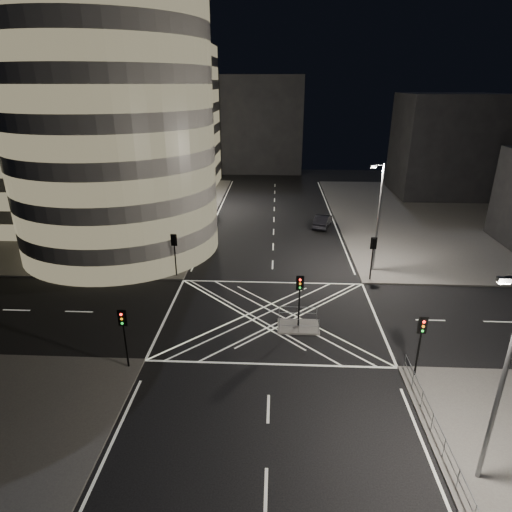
# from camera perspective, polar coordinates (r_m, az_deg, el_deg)

# --- Properties ---
(ground) EXTENTS (120.00, 120.00, 0.00)m
(ground) POSITION_cam_1_polar(r_m,az_deg,el_deg) (33.01, 2.02, -8.05)
(ground) COLOR black
(ground) RESTS_ON ground
(sidewalk_far_left) EXTENTS (42.00, 42.00, 0.15)m
(sidewalk_far_left) POSITION_cam_1_polar(r_m,az_deg,el_deg) (64.89, -24.24, 5.40)
(sidewalk_far_left) COLOR #52504D
(sidewalk_far_left) RESTS_ON ground
(sidewalk_far_right) EXTENTS (42.00, 42.00, 0.15)m
(sidewalk_far_right) POSITION_cam_1_polar(r_m,az_deg,el_deg) (64.71, 29.14, 4.49)
(sidewalk_far_right) COLOR #52504D
(sidewalk_far_right) RESTS_ON ground
(central_island) EXTENTS (3.00, 2.00, 0.15)m
(central_island) POSITION_cam_1_polar(r_m,az_deg,el_deg) (31.73, 5.64, -9.35)
(central_island) COLOR slate
(central_island) RESTS_ON ground
(office_tower_curved) EXTENTS (30.00, 29.00, 27.20)m
(office_tower_curved) POSITION_cam_1_polar(r_m,az_deg,el_deg) (51.87, -22.02, 16.25)
(office_tower_curved) COLOR gray
(office_tower_curved) RESTS_ON sidewalk_far_left
(office_block_rear) EXTENTS (24.00, 16.00, 22.00)m
(office_block_rear) POSITION_cam_1_polar(r_m,az_deg,el_deg) (74.16, -15.40, 17.16)
(office_block_rear) COLOR gray
(office_block_rear) RESTS_ON sidewalk_far_left
(building_right_far) EXTENTS (14.00, 12.00, 15.00)m
(building_right_far) POSITION_cam_1_polar(r_m,az_deg,el_deg) (73.78, 23.85, 13.34)
(building_right_far) COLOR black
(building_right_far) RESTS_ON sidewalk_far_right
(building_far_end) EXTENTS (18.00, 8.00, 18.00)m
(building_far_end) POSITION_cam_1_polar(r_m,az_deg,el_deg) (86.98, -0.05, 17.10)
(building_far_end) COLOR black
(building_far_end) RESTS_ON ground
(tree_a) EXTENTS (4.97, 4.97, 7.59)m
(tree_a) POSITION_cam_1_polar(r_m,az_deg,el_deg) (40.76, -12.67, 4.87)
(tree_a) COLOR black
(tree_a) RESTS_ON sidewalk_far_left
(tree_b) EXTENTS (4.34, 4.34, 6.80)m
(tree_b) POSITION_cam_1_polar(r_m,az_deg,el_deg) (46.46, -10.76, 6.57)
(tree_b) COLOR black
(tree_b) RESTS_ON sidewalk_far_left
(tree_c) EXTENTS (4.21, 4.21, 6.79)m
(tree_c) POSITION_cam_1_polar(r_m,az_deg,el_deg) (52.11, -9.30, 8.42)
(tree_c) COLOR black
(tree_c) RESTS_ON sidewalk_far_left
(tree_d) EXTENTS (5.30, 5.30, 7.80)m
(tree_d) POSITION_cam_1_polar(r_m,az_deg,el_deg) (57.76, -8.14, 10.22)
(tree_d) COLOR black
(tree_d) RESTS_ON sidewalk_far_left
(tree_e) EXTENTS (3.43, 3.43, 5.66)m
(tree_e) POSITION_cam_1_polar(r_m,az_deg,el_deg) (63.76, -7.11, 10.40)
(tree_e) COLOR black
(tree_e) RESTS_ON sidewalk_far_left
(traffic_signal_fl) EXTENTS (0.55, 0.22, 4.00)m
(traffic_signal_fl) POSITION_cam_1_polar(r_m,az_deg,el_deg) (38.95, -10.82, 1.16)
(traffic_signal_fl) COLOR black
(traffic_signal_fl) RESTS_ON sidewalk_far_left
(traffic_signal_nl) EXTENTS (0.55, 0.22, 4.00)m
(traffic_signal_nl) POSITION_cam_1_polar(r_m,az_deg,el_deg) (27.22, -17.23, -9.13)
(traffic_signal_nl) COLOR black
(traffic_signal_nl) RESTS_ON sidewalk_near_left
(traffic_signal_fr) EXTENTS (0.55, 0.22, 4.00)m
(traffic_signal_fr) POSITION_cam_1_polar(r_m,az_deg,el_deg) (38.86, 15.32, 0.70)
(traffic_signal_fr) COLOR black
(traffic_signal_fr) RESTS_ON sidewalk_far_right
(traffic_signal_nr) EXTENTS (0.55, 0.22, 4.00)m
(traffic_signal_nr) POSITION_cam_1_polar(r_m,az_deg,el_deg) (27.08, 21.13, -9.86)
(traffic_signal_nr) COLOR black
(traffic_signal_nr) RESTS_ON sidewalk_near_right
(traffic_signal_island) EXTENTS (0.55, 0.22, 4.00)m
(traffic_signal_island) POSITION_cam_1_polar(r_m,az_deg,el_deg) (30.36, 5.84, -4.77)
(traffic_signal_island) COLOR black
(traffic_signal_island) RESTS_ON central_island
(street_lamp_left_near) EXTENTS (1.25, 0.25, 10.00)m
(street_lamp_left_near) POSITION_cam_1_polar(r_m,az_deg,el_deg) (43.12, -10.36, 6.91)
(street_lamp_left_near) COLOR slate
(street_lamp_left_near) RESTS_ON sidewalk_far_left
(street_lamp_left_far) EXTENTS (1.25, 0.25, 10.00)m
(street_lamp_left_far) POSITION_cam_1_polar(r_m,az_deg,el_deg) (60.36, -6.64, 11.42)
(street_lamp_left_far) COLOR slate
(street_lamp_left_far) RESTS_ON sidewalk_far_left
(street_lamp_right_far) EXTENTS (1.25, 0.25, 10.00)m
(street_lamp_right_far) POSITION_cam_1_polar(r_m,az_deg,el_deg) (40.21, 15.96, 5.31)
(street_lamp_right_far) COLOR slate
(street_lamp_right_far) RESTS_ON sidewalk_far_right
(street_lamp_right_near) EXTENTS (1.25, 0.25, 10.00)m
(street_lamp_right_near) POSITION_cam_1_polar(r_m,az_deg,el_deg) (20.46, 29.94, -13.92)
(street_lamp_right_near) COLOR slate
(street_lamp_right_near) RESTS_ON sidewalk_near_right
(railing_near_right) EXTENTS (0.06, 11.70, 1.10)m
(railing_near_right) POSITION_cam_1_polar(r_m,az_deg,el_deg) (24.21, 23.09, -21.03)
(railing_near_right) COLOR slate
(railing_near_right) RESTS_ON sidewalk_near_right
(railing_island_south) EXTENTS (2.80, 0.06, 1.10)m
(railing_island_south) POSITION_cam_1_polar(r_m,az_deg,el_deg) (30.64, 5.76, -9.22)
(railing_island_south) COLOR slate
(railing_island_south) RESTS_ON central_island
(railing_island_north) EXTENTS (2.80, 0.06, 1.10)m
(railing_island_north) POSITION_cam_1_polar(r_m,az_deg,el_deg) (32.19, 5.61, -7.56)
(railing_island_north) COLOR slate
(railing_island_north) RESTS_ON central_island
(sedan) EXTENTS (2.93, 5.07, 1.58)m
(sedan) POSITION_cam_1_polar(r_m,az_deg,el_deg) (53.38, 8.87, 4.63)
(sedan) COLOR black
(sedan) RESTS_ON ground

